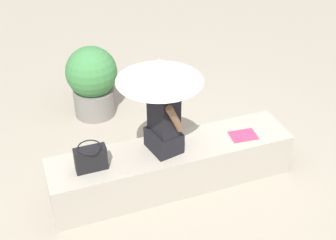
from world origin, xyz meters
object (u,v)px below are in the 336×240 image
object	(u,v)px
magazine	(243,135)
planter_near	(92,80)
handbag_black	(91,158)
person_seated	(164,117)
parasol	(159,71)

from	to	relation	value
magazine	planter_near	world-z (taller)	planter_near
handbag_black	planter_near	bearing A→B (deg)	-102.38
planter_near	person_seated	bearing A→B (deg)	103.19
person_seated	parasol	size ratio (longest dim) A/B	0.87
handbag_black	magazine	distance (m)	1.64
person_seated	parasol	world-z (taller)	parasol
handbag_black	planter_near	distance (m)	1.76
magazine	planter_near	xyz separation A→B (m)	(1.26, -1.73, 0.01)
planter_near	magazine	bearing A→B (deg)	125.97
parasol	magazine	world-z (taller)	parasol
parasol	handbag_black	bearing A→B (deg)	4.15
handbag_black	magazine	size ratio (longest dim) A/B	1.10
magazine	person_seated	bearing A→B (deg)	-0.27
handbag_black	magazine	bearing A→B (deg)	179.32
person_seated	planter_near	world-z (taller)	person_seated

